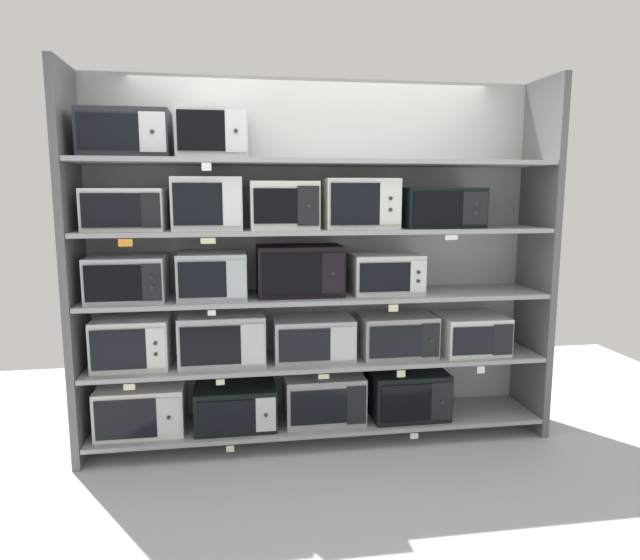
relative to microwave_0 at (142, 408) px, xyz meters
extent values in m
cube|color=#B2B7BC|center=(1.22, -1.00, -0.31)|extent=(7.12, 6.00, 0.02)
cube|color=#B2B2AD|center=(1.22, 0.28, 0.96)|extent=(3.32, 0.04, 2.52)
cube|color=#5B5B5E|center=(-0.37, 0.00, 0.96)|extent=(0.05, 0.50, 2.52)
cube|color=#5B5B5E|center=(2.81, 0.00, 0.96)|extent=(0.05, 0.50, 2.52)
cube|color=#99999E|center=(1.22, 0.00, -0.18)|extent=(3.12, 0.50, 0.03)
cube|color=silver|center=(0.00, 0.00, 0.00)|extent=(0.57, 0.36, 0.32)
cube|color=black|center=(-0.07, -0.18, 0.00)|extent=(0.38, 0.01, 0.26)
cube|color=silver|center=(0.20, -0.18, 0.00)|extent=(0.15, 0.01, 0.26)
cylinder|color=#262628|center=(0.20, -0.19, 0.00)|extent=(0.02, 0.01, 0.02)
cube|color=black|center=(0.63, 0.00, -0.02)|extent=(0.55, 0.40, 0.29)
cube|color=black|center=(0.56, -0.20, -0.02)|extent=(0.38, 0.01, 0.22)
cube|color=silver|center=(0.82, -0.20, -0.02)|extent=(0.13, 0.01, 0.23)
cylinder|color=#262628|center=(0.82, -0.21, -0.02)|extent=(0.02, 0.01, 0.02)
cube|color=#9E9EA2|center=(1.24, 0.00, 0.01)|extent=(0.55, 0.37, 0.33)
cube|color=black|center=(1.18, -0.19, 0.01)|extent=(0.38, 0.01, 0.24)
cube|color=black|center=(1.44, -0.19, 0.01)|extent=(0.13, 0.01, 0.27)
cube|color=black|center=(1.85, 0.00, 0.01)|extent=(0.54, 0.41, 0.33)
cube|color=black|center=(1.78, -0.21, 0.01)|extent=(0.36, 0.01, 0.26)
cube|color=black|center=(2.04, -0.21, 0.01)|extent=(0.15, 0.01, 0.27)
cylinder|color=#262628|center=(2.04, -0.22, 0.01)|extent=(0.02, 0.01, 0.02)
cube|color=beige|center=(0.58, -0.25, -0.22)|extent=(0.05, 0.00, 0.04)
cube|color=white|center=(1.83, -0.25, -0.22)|extent=(0.06, 0.00, 0.04)
cube|color=#99999E|center=(1.22, 0.00, 0.28)|extent=(3.12, 0.50, 0.03)
cube|color=silver|center=(-0.04, 0.00, 0.46)|extent=(0.49, 0.33, 0.33)
cube|color=black|center=(-0.10, -0.17, 0.46)|extent=(0.34, 0.01, 0.26)
cube|color=silver|center=(0.13, -0.16, 0.46)|extent=(0.12, 0.01, 0.26)
cylinder|color=#262628|center=(0.13, -0.17, 0.42)|extent=(0.02, 0.01, 0.02)
cylinder|color=#262628|center=(0.13, -0.17, 0.49)|extent=(0.02, 0.01, 0.02)
cube|color=#B6B7B9|center=(0.55, 0.00, 0.46)|extent=(0.57, 0.36, 0.34)
cube|color=black|center=(0.48, -0.18, 0.46)|extent=(0.38, 0.01, 0.25)
cube|color=silver|center=(0.74, -0.18, 0.46)|extent=(0.15, 0.01, 0.27)
cube|color=#BDB3BF|center=(1.17, 0.00, 0.44)|extent=(0.55, 0.34, 0.29)
cube|color=black|center=(1.09, -0.17, 0.44)|extent=(0.34, 0.01, 0.22)
cube|color=silver|center=(1.34, -0.17, 0.44)|extent=(0.17, 0.01, 0.23)
cube|color=#A4A2A2|center=(1.76, 0.00, 0.44)|extent=(0.52, 0.37, 0.29)
cube|color=black|center=(1.71, -0.18, 0.44)|extent=(0.36, 0.01, 0.22)
cube|color=black|center=(1.95, -0.18, 0.44)|extent=(0.13, 0.01, 0.23)
cylinder|color=#262628|center=(1.95, -0.19, 0.44)|extent=(0.02, 0.01, 0.02)
cube|color=silver|center=(2.32, 0.00, 0.43)|extent=(0.46, 0.41, 0.27)
cube|color=black|center=(2.25, -0.20, 0.43)|extent=(0.29, 0.01, 0.20)
cube|color=black|center=(2.47, -0.20, 0.43)|extent=(0.14, 0.01, 0.22)
cube|color=beige|center=(-0.03, -0.25, 0.24)|extent=(0.07, 0.00, 0.04)
cube|color=beige|center=(0.53, -0.25, 0.24)|extent=(0.05, 0.00, 0.04)
cube|color=beige|center=(1.20, -0.25, 0.24)|extent=(0.07, 0.00, 0.03)
cube|color=beige|center=(1.73, -0.25, 0.23)|extent=(0.06, 0.00, 0.05)
cube|color=white|center=(2.29, -0.25, 0.23)|extent=(0.06, 0.00, 0.05)
cube|color=#99999E|center=(1.22, 0.00, 0.73)|extent=(3.12, 0.50, 0.03)
cube|color=#B3B4C0|center=(-0.04, 0.00, 0.89)|extent=(0.48, 0.42, 0.29)
cube|color=black|center=(-0.10, -0.21, 0.89)|extent=(0.34, 0.01, 0.23)
cube|color=black|center=(0.13, -0.21, 0.89)|extent=(0.12, 0.01, 0.23)
cylinder|color=#262628|center=(0.13, -0.22, 0.86)|extent=(0.02, 0.01, 0.02)
cylinder|color=#262628|center=(0.13, -0.22, 0.92)|extent=(0.02, 0.01, 0.02)
cube|color=#B1BBBE|center=(0.49, 0.00, 0.89)|extent=(0.44, 0.40, 0.30)
cube|color=black|center=(0.44, -0.20, 0.89)|extent=(0.30, 0.01, 0.23)
cube|color=#B1BBBE|center=(0.65, -0.20, 0.89)|extent=(0.12, 0.01, 0.24)
cube|color=black|center=(1.08, 0.00, 0.91)|extent=(0.57, 0.33, 0.34)
cube|color=black|center=(1.01, -0.17, 0.91)|extent=(0.39, 0.01, 0.27)
cube|color=black|center=(1.28, -0.17, 0.91)|extent=(0.15, 0.01, 0.27)
cylinder|color=#262628|center=(1.28, -0.18, 0.91)|extent=(0.02, 0.01, 0.02)
cube|color=silver|center=(1.68, 0.00, 0.88)|extent=(0.48, 0.34, 0.27)
cube|color=black|center=(1.63, -0.17, 0.88)|extent=(0.35, 0.01, 0.19)
cube|color=silver|center=(1.85, -0.17, 0.88)|extent=(0.11, 0.01, 0.22)
cylinder|color=#262628|center=(1.85, -0.18, 0.85)|extent=(0.02, 0.01, 0.02)
cylinder|color=#262628|center=(1.85, -0.18, 0.91)|extent=(0.02, 0.01, 0.02)
cube|color=white|center=(0.49, -0.25, 0.69)|extent=(0.05, 0.00, 0.03)
cube|color=beige|center=(1.66, -0.25, 0.69)|extent=(0.07, 0.00, 0.05)
cube|color=#99999E|center=(1.22, 0.00, 1.18)|extent=(3.12, 0.50, 0.03)
cube|color=white|center=(-0.04, 0.00, 1.33)|extent=(0.49, 0.35, 0.27)
cube|color=black|center=(-0.09, -0.18, 1.33)|extent=(0.35, 0.01, 0.21)
cube|color=black|center=(0.14, -0.18, 1.33)|extent=(0.11, 0.01, 0.21)
cube|color=silver|center=(0.48, 0.00, 1.36)|extent=(0.44, 0.38, 0.34)
cube|color=black|center=(0.43, -0.19, 1.36)|extent=(0.30, 0.01, 0.26)
cube|color=silver|center=(0.63, -0.19, 1.36)|extent=(0.11, 0.01, 0.27)
cube|color=silver|center=(0.97, 0.00, 1.35)|extent=(0.44, 0.40, 0.31)
cube|color=black|center=(0.90, -0.20, 1.35)|extent=(0.28, 0.01, 0.22)
cube|color=black|center=(1.11, -0.20, 1.35)|extent=(0.14, 0.01, 0.25)
cylinder|color=#262628|center=(1.11, -0.21, 1.35)|extent=(0.02, 0.01, 0.02)
cube|color=silver|center=(1.48, 0.00, 1.36)|extent=(0.49, 0.36, 0.33)
cube|color=black|center=(1.42, -0.18, 1.36)|extent=(0.32, 0.01, 0.27)
cube|color=silver|center=(1.65, -0.18, 1.36)|extent=(0.14, 0.01, 0.27)
cylinder|color=#262628|center=(1.65, -0.19, 1.32)|extent=(0.02, 0.01, 0.02)
cylinder|color=#262628|center=(1.65, -0.19, 1.40)|extent=(0.02, 0.01, 0.02)
cube|color=black|center=(2.05, 0.00, 1.33)|extent=(0.54, 0.40, 0.27)
cube|color=black|center=(1.97, -0.20, 1.33)|extent=(0.34, 0.01, 0.22)
cube|color=black|center=(2.22, -0.20, 1.33)|extent=(0.17, 0.01, 0.22)
cylinder|color=#262628|center=(2.22, -0.21, 1.30)|extent=(0.02, 0.01, 0.02)
cylinder|color=#262628|center=(2.22, -0.21, 1.36)|extent=(0.02, 0.01, 0.02)
cube|color=orange|center=(0.00, -0.25, 1.14)|extent=(0.08, 0.00, 0.04)
cube|color=beige|center=(0.48, -0.25, 1.14)|extent=(0.09, 0.00, 0.04)
cube|color=white|center=(2.05, -0.25, 1.14)|extent=(0.09, 0.00, 0.03)
cube|color=#99999E|center=(1.22, 0.00, 1.63)|extent=(3.12, 0.50, 0.03)
cube|color=#262730|center=(-0.01, 0.00, 1.79)|extent=(0.54, 0.33, 0.30)
cube|color=black|center=(-0.08, -0.17, 1.79)|extent=(0.36, 0.01, 0.21)
cube|color=silver|center=(0.17, -0.17, 1.79)|extent=(0.15, 0.01, 0.24)
cylinder|color=#262628|center=(0.17, -0.17, 1.79)|extent=(0.02, 0.01, 0.02)
cube|color=#B0BAB7|center=(0.52, 0.00, 1.81)|extent=(0.44, 0.37, 0.32)
cube|color=black|center=(0.46, -0.19, 1.81)|extent=(0.29, 0.01, 0.24)
cube|color=silver|center=(0.67, -0.19, 1.81)|extent=(0.13, 0.01, 0.25)
cylinder|color=#262628|center=(0.67, -0.19, 1.81)|extent=(0.02, 0.01, 0.02)
cube|color=white|center=(0.49, -0.25, 1.59)|extent=(0.06, 0.00, 0.05)
camera|label=1|loc=(0.63, -3.76, 1.43)|focal=31.70mm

